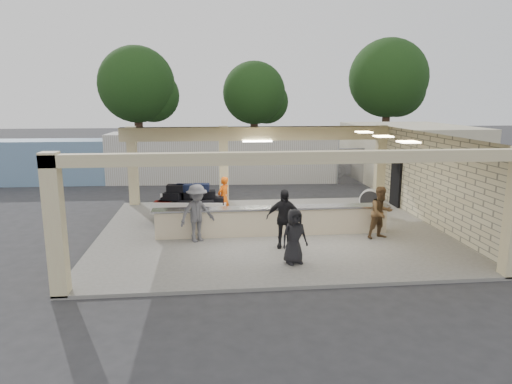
{
  "coord_description": "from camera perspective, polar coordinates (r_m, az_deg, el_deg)",
  "views": [
    {
      "loc": [
        -2.15,
        -15.61,
        4.77
      ],
      "look_at": [
        -0.43,
        1.0,
        1.31
      ],
      "focal_mm": 32.0,
      "sensor_mm": 36.0,
      "label": 1
    }
  ],
  "objects": [
    {
      "name": "adjacent_building",
      "position": [
        28.31,
        18.48,
        4.68
      ],
      "size": [
        6.0,
        8.0,
        3.2
      ],
      "primitive_type": "cube",
      "color": "beige",
      "rests_on": "ground"
    },
    {
      "name": "passenger_d",
      "position": [
        13.08,
        4.81,
        -5.55
      ],
      "size": [
        0.84,
        0.53,
        1.59
      ],
      "primitive_type": "imported",
      "rotation": [
        0.0,
        0.0,
        0.29
      ],
      "color": "black",
      "rests_on": "pavilion"
    },
    {
      "name": "passenger_a",
      "position": [
        15.85,
        15.36,
        -2.51
      ],
      "size": [
        0.94,
        0.6,
        1.78
      ],
      "primitive_type": "imported",
      "rotation": [
        0.0,
        0.0,
        0.28
      ],
      "color": "brown",
      "rests_on": "pavilion"
    },
    {
      "name": "tree_left",
      "position": [
        40.16,
        -14.19,
        12.53
      ],
      "size": [
        6.6,
        6.3,
        9.0
      ],
      "color": "#382619",
      "rests_on": "ground"
    },
    {
      "name": "car_white_b",
      "position": [
        32.61,
        22.53,
        3.8
      ],
      "size": [
        5.28,
        2.89,
        1.58
      ],
      "primitive_type": "imported",
      "rotation": [
        0.0,
        0.0,
        1.79
      ],
      "color": "white",
      "rests_on": "ground"
    },
    {
      "name": "pavilion",
      "position": [
        16.8,
        2.29,
        -0.04
      ],
      "size": [
        12.01,
        10.0,
        3.55
      ],
      "color": "slate",
      "rests_on": "ground"
    },
    {
      "name": "container_blue",
      "position": [
        28.6,
        -26.01,
        3.4
      ],
      "size": [
        9.44,
        2.46,
        2.44
      ],
      "primitive_type": "cube",
      "rotation": [
        0.0,
        0.0,
        -0.02
      ],
      "color": "#6787A6",
      "rests_on": "ground"
    },
    {
      "name": "drum_fan",
      "position": [
        19.29,
        14.11,
        -1.03
      ],
      "size": [
        0.94,
        0.68,
        1.0
      ],
      "rotation": [
        0.0,
        0.0,
        -0.47
      ],
      "color": "silver",
      "rests_on": "pavilion"
    },
    {
      "name": "car_dark",
      "position": [
        31.1,
        9.71,
        3.96
      ],
      "size": [
        4.23,
        2.94,
        1.33
      ],
      "primitive_type": "imported",
      "rotation": [
        0.0,
        0.0,
        1.14
      ],
      "color": "black",
      "rests_on": "ground"
    },
    {
      "name": "fence",
      "position": [
        28.15,
        22.02,
        3.27
      ],
      "size": [
        12.06,
        0.06,
        2.03
      ],
      "color": "gray",
      "rests_on": "ground"
    },
    {
      "name": "baggage_handler",
      "position": [
        17.83,
        -4.07,
        -0.74
      ],
      "size": [
        0.65,
        0.68,
        1.67
      ],
      "primitive_type": "imported",
      "rotation": [
        0.0,
        0.0,
        4.01
      ],
      "color": "#E3540B",
      "rests_on": "pavilion"
    },
    {
      "name": "car_white_a",
      "position": [
        29.83,
        11.63,
        3.62
      ],
      "size": [
        5.39,
        4.07,
        1.39
      ],
      "primitive_type": "imported",
      "rotation": [
        0.0,
        0.0,
        1.98
      ],
      "color": "white",
      "rests_on": "ground"
    },
    {
      "name": "container_white",
      "position": [
        26.54,
        -4.16,
        4.38
      ],
      "size": [
        13.01,
        3.22,
        2.79
      ],
      "primitive_type": "cube",
      "rotation": [
        0.0,
        0.0,
        -0.05
      ],
      "color": "silver",
      "rests_on": "ground"
    },
    {
      "name": "passenger_c",
      "position": [
        15.08,
        -7.38,
        -2.64
      ],
      "size": [
        1.28,
        1.01,
        1.91
      ],
      "primitive_type": "imported",
      "rotation": [
        0.0,
        0.0,
        0.54
      ],
      "color": "#525257",
      "rests_on": "pavilion"
    },
    {
      "name": "tree_right",
      "position": [
        44.0,
        16.5,
        13.12
      ],
      "size": [
        7.2,
        7.0,
        10.0
      ],
      "color": "#382619",
      "rests_on": "ground"
    },
    {
      "name": "ground",
      "position": [
        16.46,
        1.84,
        -5.13
      ],
      "size": [
        120.0,
        120.0,
        0.0
      ],
      "primitive_type": "plane",
      "color": "#2D2D30",
      "rests_on": "ground"
    },
    {
      "name": "passenger_b",
      "position": [
        14.38,
        3.48,
        -3.33
      ],
      "size": [
        1.17,
        0.65,
        1.88
      ],
      "primitive_type": "imported",
      "rotation": [
        0.0,
        0.0,
        -0.24
      ],
      "color": "black",
      "rests_on": "pavilion"
    },
    {
      "name": "tree_mid",
      "position": [
        42.01,
        0.18,
        11.97
      ],
      "size": [
        6.0,
        5.6,
        8.0
      ],
      "color": "#382619",
      "rests_on": "ground"
    },
    {
      "name": "baggage_counter",
      "position": [
        15.83,
        2.1,
        -3.62
      ],
      "size": [
        8.2,
        0.58,
        0.98
      ],
      "color": "beige",
      "rests_on": "pavilion"
    },
    {
      "name": "luggage_cart",
      "position": [
        17.26,
        -8.38,
        -1.21
      ],
      "size": [
        2.77,
        1.92,
        1.51
      ],
      "rotation": [
        0.0,
        0.0,
        -0.12
      ],
      "color": "silver",
      "rests_on": "pavilion"
    }
  ]
}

